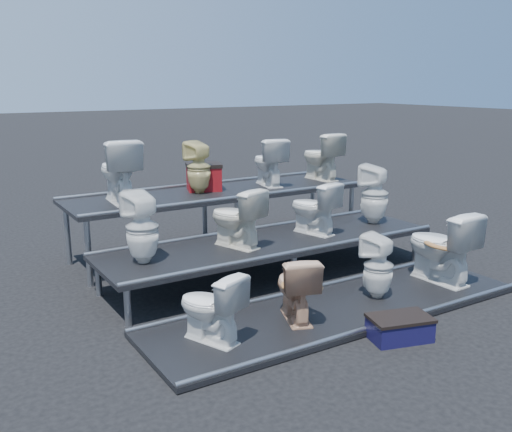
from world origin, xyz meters
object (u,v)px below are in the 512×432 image
toilet_0 (210,307)px  toilet_10 (269,162)px  toilet_7 (374,194)px  red_crate (204,179)px  toilet_1 (296,287)px  toilet_11 (321,156)px  toilet_6 (314,208)px  toilet_2 (378,266)px  step_stool (400,329)px  toilet_8 (119,171)px  toilet_4 (142,228)px  toilet_5 (236,218)px  toilet_9 (199,167)px  toilet_3 (441,246)px

toilet_0 → toilet_10: (2.30, 2.60, 0.82)m
toilet_7 → red_crate: toilet_7 is taller
toilet_1 → toilet_11: bearing=-110.8°
toilet_6 → toilet_1: bearing=33.4°
toilet_2 → toilet_10: 2.73m
toilet_1 → toilet_2: toilet_2 is taller
toilet_10 → step_stool: toilet_10 is taller
toilet_0 → toilet_2: 2.02m
toilet_0 → toilet_8: (0.08, 2.60, 0.87)m
red_crate → step_stool: red_crate is taller
step_stool → toilet_4: bearing=144.4°
toilet_5 → toilet_6: 1.12m
toilet_9 → toilet_10: (1.12, 0.00, -0.01)m
toilet_11 → toilet_3: bearing=82.0°
toilet_9 → toilet_11: bearing=167.4°
toilet_0 → toilet_4: toilet_4 is taller
toilet_4 → toilet_7: toilet_7 is taller
toilet_5 → step_stool: bearing=86.9°
toilet_5 → toilet_7: (2.14, 0.00, 0.05)m
toilet_1 → toilet_9: size_ratio=0.94×
toilet_6 → toilet_7: bearing=166.1°
toilet_0 → toilet_5: 1.70m
toilet_3 → toilet_9: (-1.80, 2.60, 0.73)m
toilet_11 → step_stool: 3.95m
toilet_10 → toilet_11: 0.96m
toilet_11 → toilet_7: bearing=83.5°
toilet_1 → toilet_2: bearing=-159.0°
toilet_4 → toilet_2: bearing=139.3°
toilet_4 → red_crate: 2.07m
toilet_4 → toilet_8: (0.21, 1.30, 0.41)m
toilet_5 → toilet_6: (1.12, 0.00, -0.02)m
toilet_1 → toilet_4: bearing=-29.9°
toilet_10 → toilet_4: bearing=38.7°
toilet_2 → toilet_10: bearing=-111.1°
toilet_4 → step_stool: toilet_4 is taller
toilet_4 → step_stool: bearing=119.4°
toilet_3 → step_stool: toilet_3 is taller
toilet_8 → step_stool: 3.87m
toilet_10 → red_crate: size_ratio=1.53×
toilet_6 → toilet_11: size_ratio=0.93×
toilet_6 → red_crate: 1.68m
toilet_8 → toilet_11: (3.17, 0.00, -0.04)m
toilet_0 → toilet_9: bearing=-136.8°
toilet_4 → toilet_5: (1.14, 0.00, -0.04)m
toilet_1 → toilet_11: toilet_11 is taller
toilet_8 → step_stool: (1.47, -3.39, -1.16)m
toilet_10 → step_stool: 3.64m
toilet_0 → toilet_1: toilet_1 is taller
toilet_0 → toilet_11: 4.25m
toilet_9 → step_stool: (0.37, -3.39, -1.11)m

